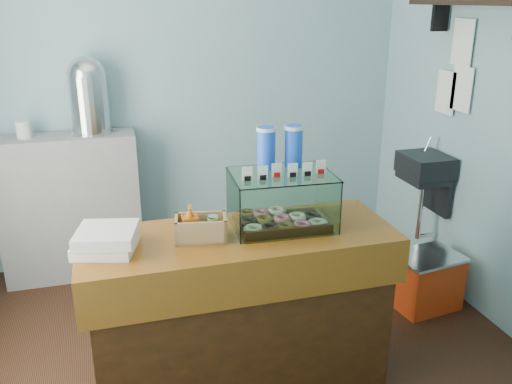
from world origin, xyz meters
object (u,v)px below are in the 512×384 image
object	(u,v)px
counter	(240,310)
display_case	(280,194)
coffee_urn	(88,93)
red_cooler	(426,280)

from	to	relation	value
counter	display_case	size ratio (longest dim) A/B	2.95
counter	display_case	xyz separation A→B (m)	(0.24, 0.08, 0.61)
coffee_urn	counter	bearing A→B (deg)	-66.52
coffee_urn	red_cooler	world-z (taller)	coffee_urn
counter	coffee_urn	distance (m)	1.97
counter	coffee_urn	xyz separation A→B (m)	(-0.69, 1.59, 0.93)
counter	red_cooler	world-z (taller)	counter
counter	display_case	world-z (taller)	display_case
counter	coffee_urn	world-z (taller)	coffee_urn
red_cooler	counter	bearing A→B (deg)	-171.58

